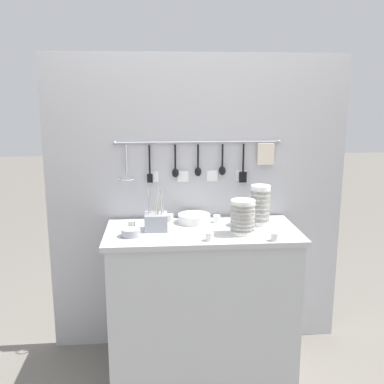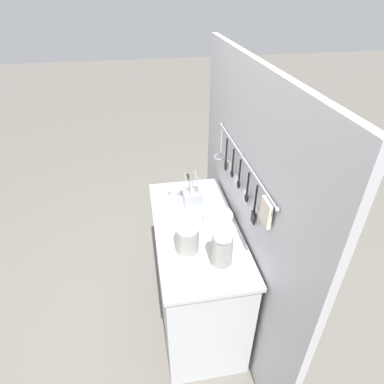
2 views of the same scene
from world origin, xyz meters
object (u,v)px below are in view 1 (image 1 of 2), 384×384
at_px(cutlery_caddy, 156,221).
at_px(cup_edge_far, 217,219).
at_px(cup_back_left, 209,237).
at_px(bowl_stack_short_front, 243,217).
at_px(steel_mixing_bowl, 131,233).
at_px(bowl_stack_back_corner, 260,205).
at_px(plate_stack, 194,218).
at_px(cup_back_right, 275,237).
at_px(cup_front_left, 170,218).
at_px(cup_centre, 132,224).

distance_m(cutlery_caddy, cup_edge_far, 0.41).
bearing_deg(cup_back_left, bowl_stack_short_front, 27.33).
xyz_separation_m(steel_mixing_bowl, cutlery_caddy, (0.15, 0.11, 0.03)).
relative_size(steel_mixing_bowl, cup_edge_far, 2.46).
bearing_deg(cup_back_left, cup_edge_far, 75.83).
height_order(bowl_stack_back_corner, cup_back_left, bowl_stack_back_corner).
relative_size(plate_stack, cup_back_left, 4.50).
bearing_deg(cup_back_right, cup_edge_far, 125.04).
height_order(bowl_stack_back_corner, bowl_stack_short_front, bowl_stack_back_corner).
bearing_deg(cup_back_left, cup_front_left, 116.92).
height_order(cup_front_left, cup_back_right, same).
distance_m(plate_stack, cup_back_left, 0.37).
xyz_separation_m(plate_stack, cup_back_left, (0.05, -0.36, -0.00)).
bearing_deg(cup_front_left, cup_centre, -150.62).
height_order(bowl_stack_back_corner, steel_mixing_bowl, bowl_stack_back_corner).
distance_m(bowl_stack_short_front, cup_front_left, 0.52).
distance_m(bowl_stack_back_corner, cup_back_right, 0.33).
xyz_separation_m(cup_centre, cup_back_right, (0.81, -0.31, 0.00)).
height_order(cup_centre, cup_back_left, same).
relative_size(cup_front_left, cup_edge_far, 1.00).
distance_m(plate_stack, cup_back_right, 0.57).
bearing_deg(cup_edge_far, plate_stack, 176.82).
height_order(bowl_stack_short_front, cup_centre, bowl_stack_short_front).
bearing_deg(steel_mixing_bowl, cup_back_right, -10.37).
relative_size(cup_centre, cup_edge_far, 1.00).
bearing_deg(bowl_stack_short_front, cutlery_caddy, 166.59).
relative_size(plate_stack, cup_edge_far, 4.50).
bearing_deg(plate_stack, cutlery_caddy, -150.60).
relative_size(cutlery_caddy, cup_back_left, 5.91).
bearing_deg(plate_stack, cup_back_left, -81.56).
relative_size(cup_edge_far, cup_back_left, 1.00).
bearing_deg(cup_back_left, cup_back_right, -5.25).
distance_m(steel_mixing_bowl, cup_centre, 0.16).
bearing_deg(cup_back_right, cup_centre, 159.14).
relative_size(bowl_stack_short_front, cup_centre, 4.46).
bearing_deg(cup_back_left, cutlery_caddy, 142.57).
relative_size(plate_stack, cup_front_left, 4.50).
relative_size(cutlery_caddy, cup_edge_far, 5.91).
distance_m(bowl_stack_back_corner, cup_front_left, 0.58).
xyz_separation_m(cutlery_caddy, cup_front_left, (0.09, 0.18, -0.03)).
relative_size(steel_mixing_bowl, cup_front_left, 2.46).
bearing_deg(steel_mixing_bowl, cup_front_left, 51.45).
bearing_deg(bowl_stack_back_corner, bowl_stack_short_front, -129.15).
distance_m(bowl_stack_back_corner, plate_stack, 0.42).
bearing_deg(cup_back_right, bowl_stack_back_corner, 92.16).
relative_size(bowl_stack_short_front, cutlery_caddy, 0.76).
xyz_separation_m(cup_front_left, cup_back_right, (0.57, -0.44, 0.00)).
bearing_deg(plate_stack, cup_front_left, 163.71).
height_order(bowl_stack_short_front, steel_mixing_bowl, bowl_stack_short_front).
xyz_separation_m(bowl_stack_back_corner, cup_front_left, (-0.56, 0.12, -0.10)).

